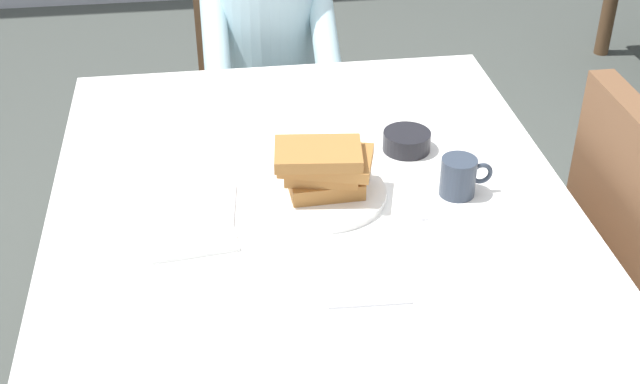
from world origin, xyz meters
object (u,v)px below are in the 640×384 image
at_px(chair_diner, 266,71).
at_px(knife_right_of_plate, 410,194).
at_px(dining_table_main, 317,254).
at_px(bowl_butter, 407,141).
at_px(spoon_near_edge, 370,303).
at_px(plate_breakfast, 321,193).
at_px(cup_coffee, 459,177).
at_px(fork_left_of_plate, 232,207).
at_px(diner_person, 268,52).
at_px(breakfast_stack, 323,167).

relative_size(chair_diner, knife_right_of_plate, 4.65).
bearing_deg(dining_table_main, bowl_butter, 45.97).
xyz_separation_m(bowl_butter, spoon_near_edge, (-0.19, -0.53, -0.02)).
bearing_deg(plate_breakfast, cup_coffee, -5.98).
relative_size(plate_breakfast, spoon_near_edge, 1.87).
distance_m(chair_diner, plate_breakfast, 1.11).
bearing_deg(spoon_near_edge, dining_table_main, 104.44).
relative_size(bowl_butter, spoon_near_edge, 0.73).
height_order(knife_right_of_plate, spoon_near_edge, same).
xyz_separation_m(plate_breakfast, bowl_butter, (0.22, 0.17, 0.01)).
bearing_deg(plate_breakfast, fork_left_of_plate, -173.99).
height_order(cup_coffee, fork_left_of_plate, cup_coffee).
bearing_deg(cup_coffee, dining_table_main, -170.07).
xyz_separation_m(diner_person, plate_breakfast, (0.03, -0.93, 0.08)).
distance_m(chair_diner, breakfast_stack, 1.12).
height_order(cup_coffee, knife_right_of_plate, cup_coffee).
bearing_deg(knife_right_of_plate, bowl_butter, -14.11).
height_order(dining_table_main, chair_diner, chair_diner).
xyz_separation_m(chair_diner, cup_coffee, (0.32, -1.12, 0.25)).
relative_size(breakfast_stack, knife_right_of_plate, 1.11).
distance_m(plate_breakfast, bowl_butter, 0.28).
relative_size(fork_left_of_plate, spoon_near_edge, 1.20).
distance_m(plate_breakfast, breakfast_stack, 0.07).
bearing_deg(bowl_butter, spoon_near_edge, -109.43).
relative_size(diner_person, knife_right_of_plate, 5.60).
distance_m(cup_coffee, knife_right_of_plate, 0.11).
bearing_deg(plate_breakfast, breakfast_stack, -11.62).
xyz_separation_m(plate_breakfast, knife_right_of_plate, (0.19, -0.02, -0.01)).
height_order(breakfast_stack, knife_right_of_plate, breakfast_stack).
relative_size(chair_diner, cup_coffee, 8.23).
relative_size(dining_table_main, cup_coffee, 13.49).
bearing_deg(cup_coffee, plate_breakfast, 174.02).
relative_size(diner_person, plate_breakfast, 4.00).
distance_m(diner_person, fork_left_of_plate, 0.96).
height_order(chair_diner, diner_person, diner_person).
height_order(chair_diner, spoon_near_edge, chair_diner).
xyz_separation_m(diner_person, knife_right_of_plate, (0.22, -0.95, 0.07)).
relative_size(breakfast_stack, fork_left_of_plate, 1.23).
relative_size(dining_table_main, fork_left_of_plate, 8.47).
bearing_deg(knife_right_of_plate, fork_left_of_plate, 86.25).
xyz_separation_m(chair_diner, knife_right_of_plate, (0.22, -1.10, 0.21)).
bearing_deg(diner_person, fork_left_of_plate, 80.49).
height_order(diner_person, breakfast_stack, diner_person).
distance_m(dining_table_main, bowl_butter, 0.37).
xyz_separation_m(cup_coffee, spoon_near_edge, (-0.25, -0.33, -0.04)).
xyz_separation_m(plate_breakfast, cup_coffee, (0.29, -0.03, 0.03)).
distance_m(plate_breakfast, spoon_near_edge, 0.36).
bearing_deg(plate_breakfast, chair_diner, 91.64).
relative_size(plate_breakfast, fork_left_of_plate, 1.56).
distance_m(breakfast_stack, fork_left_of_plate, 0.21).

